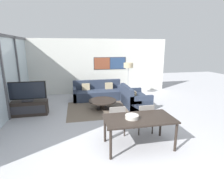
{
  "coord_description": "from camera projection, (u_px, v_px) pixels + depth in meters",
  "views": [
    {
      "loc": [
        -1.03,
        -3.06,
        2.38
      ],
      "look_at": [
        0.16,
        2.7,
        0.95
      ],
      "focal_mm": 28.0,
      "sensor_mm": 36.0,
      "label": 1
    }
  ],
  "objects": [
    {
      "name": "ground_plane",
      "position": [
        130.0,
        163.0,
        3.67
      ],
      "size": [
        24.0,
        24.0,
        0.0
      ],
      "primitive_type": "plane",
      "color": "#B2B2B7"
    },
    {
      "name": "wall_back",
      "position": [
        96.0,
        66.0,
        9.13
      ],
      "size": [
        7.68,
        0.09,
        2.8
      ],
      "color": "silver",
      "rests_on": "ground_plane"
    },
    {
      "name": "window_wall_left",
      "position": [
        2.0,
        74.0,
        5.55
      ],
      "size": [
        0.07,
        6.09,
        2.8
      ],
      "color": "silver",
      "rests_on": "ground_plane"
    },
    {
      "name": "area_rug",
      "position": [
        103.0,
        109.0,
        6.91
      ],
      "size": [
        2.74,
        2.16,
        0.01
      ],
      "color": "#706051",
      "rests_on": "ground_plane"
    },
    {
      "name": "tv_console",
      "position": [
        29.0,
        108.0,
        6.24
      ],
      "size": [
        1.29,
        0.44,
        0.52
      ],
      "color": "black",
      "rests_on": "ground_plane"
    },
    {
      "name": "television",
      "position": [
        27.0,
        91.0,
        6.09
      ],
      "size": [
        1.29,
        0.2,
        0.71
      ],
      "color": "#2D2D33",
      "rests_on": "tv_console"
    },
    {
      "name": "sofa_main",
      "position": [
        98.0,
        93.0,
        8.24
      ],
      "size": [
        2.28,
        0.93,
        0.85
      ],
      "color": "#2D384C",
      "rests_on": "ground_plane"
    },
    {
      "name": "sofa_side",
      "position": [
        134.0,
        99.0,
        7.21
      ],
      "size": [
        0.93,
        1.42,
        0.85
      ],
      "rotation": [
        0.0,
        0.0,
        1.57
      ],
      "color": "#2D384C",
      "rests_on": "ground_plane"
    },
    {
      "name": "coffee_table",
      "position": [
        103.0,
        102.0,
        6.85
      ],
      "size": [
        1.09,
        1.09,
        0.36
      ],
      "color": "black",
      "rests_on": "ground_plane"
    },
    {
      "name": "dining_table",
      "position": [
        139.0,
        121.0,
        4.16
      ],
      "size": [
        1.66,
        0.87,
        0.74
      ],
      "color": "black",
      "rests_on": "ground_plane"
    },
    {
      "name": "dining_chair_left",
      "position": [
        116.0,
        118.0,
        4.77
      ],
      "size": [
        0.46,
        0.46,
        0.85
      ],
      "color": "gray",
      "rests_on": "ground_plane"
    },
    {
      "name": "dining_chair_centre",
      "position": [
        144.0,
        116.0,
        4.89
      ],
      "size": [
        0.46,
        0.46,
        0.85
      ],
      "color": "gray",
      "rests_on": "ground_plane"
    },
    {
      "name": "fruit_bowl",
      "position": [
        132.0,
        117.0,
        4.09
      ],
      "size": [
        0.32,
        0.32,
        0.09
      ],
      "color": "#B7B2A8",
      "rests_on": "dining_table"
    },
    {
      "name": "floor_lamp",
      "position": [
        128.0,
        67.0,
        8.06
      ],
      "size": [
        0.44,
        0.44,
        1.68
      ],
      "color": "#2D2D33",
      "rests_on": "ground_plane"
    }
  ]
}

